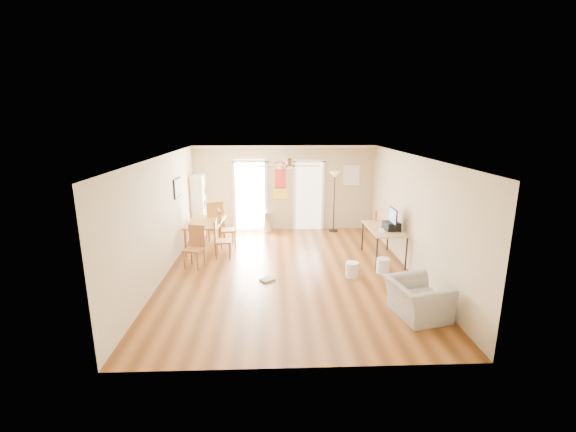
{
  "coord_description": "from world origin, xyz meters",
  "views": [
    {
      "loc": [
        -0.34,
        -8.16,
        3.35
      ],
      "look_at": [
        0.0,
        0.6,
        1.15
      ],
      "focal_mm": 24.02,
      "sensor_mm": 36.0,
      "label": 1
    }
  ],
  "objects_px": {
    "bookshelf": "(200,204)",
    "armchair": "(417,299)",
    "trash_can": "(268,222)",
    "computer_desk": "(383,244)",
    "dining_chair_right_a": "(227,228)",
    "dining_chair_right_b": "(223,239)",
    "wastebasket_a": "(352,270)",
    "dining_table": "(206,235)",
    "dining_chair_near": "(194,247)",
    "printer": "(391,226)",
    "dining_chair_far": "(214,220)",
    "torchiere_lamp": "(334,202)",
    "wastebasket_b": "(383,266)"
  },
  "relations": [
    {
      "from": "printer",
      "to": "wastebasket_a",
      "type": "bearing_deg",
      "value": -148.97
    },
    {
      "from": "computer_desk",
      "to": "wastebasket_a",
      "type": "height_order",
      "value": "computer_desk"
    },
    {
      "from": "dining_chair_right_b",
      "to": "computer_desk",
      "type": "distance_m",
      "value": 3.94
    },
    {
      "from": "bookshelf",
      "to": "dining_chair_far",
      "type": "xyz_separation_m",
      "value": [
        0.52,
        -0.67,
        -0.33
      ]
    },
    {
      "from": "dining_chair_far",
      "to": "torchiere_lamp",
      "type": "relative_size",
      "value": 0.61
    },
    {
      "from": "printer",
      "to": "dining_chair_right_a",
      "type": "bearing_deg",
      "value": 153.93
    },
    {
      "from": "bookshelf",
      "to": "computer_desk",
      "type": "distance_m",
      "value": 5.5
    },
    {
      "from": "dining_chair_right_a",
      "to": "wastebasket_a",
      "type": "distance_m",
      "value": 3.72
    },
    {
      "from": "dining_table",
      "to": "dining_chair_near",
      "type": "bearing_deg",
      "value": -91.77
    },
    {
      "from": "dining_chair_near",
      "to": "printer",
      "type": "bearing_deg",
      "value": 19.14
    },
    {
      "from": "dining_chair_right_b",
      "to": "torchiere_lamp",
      "type": "relative_size",
      "value": 0.51
    },
    {
      "from": "dining_chair_far",
      "to": "dining_chair_right_a",
      "type": "bearing_deg",
      "value": 103.78
    },
    {
      "from": "dining_table",
      "to": "dining_chair_right_a",
      "type": "height_order",
      "value": "dining_chair_right_a"
    },
    {
      "from": "torchiere_lamp",
      "to": "wastebasket_b",
      "type": "xyz_separation_m",
      "value": [
        0.6,
        -3.36,
        -0.76
      ]
    },
    {
      "from": "printer",
      "to": "wastebasket_a",
      "type": "height_order",
      "value": "printer"
    },
    {
      "from": "dining_chair_right_a",
      "to": "torchiere_lamp",
      "type": "bearing_deg",
      "value": -81.3
    },
    {
      "from": "bookshelf",
      "to": "trash_can",
      "type": "distance_m",
      "value": 2.12
    },
    {
      "from": "bookshelf",
      "to": "computer_desk",
      "type": "xyz_separation_m",
      "value": [
        4.87,
        -2.5,
        -0.49
      ]
    },
    {
      "from": "dining_chair_near",
      "to": "dining_chair_far",
      "type": "relative_size",
      "value": 0.86
    },
    {
      "from": "dining_table",
      "to": "dining_chair_right_b",
      "type": "height_order",
      "value": "dining_chair_right_b"
    },
    {
      "from": "computer_desk",
      "to": "dining_chair_right_b",
      "type": "bearing_deg",
      "value": 175.35
    },
    {
      "from": "dining_chair_right_a",
      "to": "torchiere_lamp",
      "type": "distance_m",
      "value": 3.41
    },
    {
      "from": "dining_chair_near",
      "to": "computer_desk",
      "type": "height_order",
      "value": "dining_chair_near"
    },
    {
      "from": "printer",
      "to": "wastebasket_b",
      "type": "bearing_deg",
      "value": -125.12
    },
    {
      "from": "dining_chair_right_a",
      "to": "wastebasket_b",
      "type": "relative_size",
      "value": 3.05
    },
    {
      "from": "dining_table",
      "to": "computer_desk",
      "type": "relative_size",
      "value": 0.96
    },
    {
      "from": "computer_desk",
      "to": "dining_chair_near",
      "type": "bearing_deg",
      "value": -175.97
    },
    {
      "from": "dining_chair_far",
      "to": "trash_can",
      "type": "bearing_deg",
      "value": -176.23
    },
    {
      "from": "printer",
      "to": "armchair",
      "type": "height_order",
      "value": "printer"
    },
    {
      "from": "dining_chair_far",
      "to": "dining_table",
      "type": "bearing_deg",
      "value": 61.61
    },
    {
      "from": "dining_chair_right_a",
      "to": "printer",
      "type": "height_order",
      "value": "dining_chair_right_a"
    },
    {
      "from": "dining_chair_right_a",
      "to": "dining_chair_right_b",
      "type": "relative_size",
      "value": 1.09
    },
    {
      "from": "torchiere_lamp",
      "to": "computer_desk",
      "type": "height_order",
      "value": "torchiere_lamp"
    },
    {
      "from": "dining_chair_near",
      "to": "dining_chair_far",
      "type": "distance_m",
      "value": 2.16
    },
    {
      "from": "dining_chair_near",
      "to": "trash_can",
      "type": "distance_m",
      "value": 3.27
    },
    {
      "from": "dining_table",
      "to": "dining_chair_right_a",
      "type": "bearing_deg",
      "value": 8.37
    },
    {
      "from": "wastebasket_a",
      "to": "dining_chair_far",
      "type": "bearing_deg",
      "value": 139.77
    },
    {
      "from": "dining_chair_right_b",
      "to": "dining_chair_near",
      "type": "xyz_separation_m",
      "value": [
        -0.59,
        -0.64,
        0.02
      ]
    },
    {
      "from": "dining_chair_right_a",
      "to": "computer_desk",
      "type": "height_order",
      "value": "dining_chair_right_a"
    },
    {
      "from": "dining_chair_right_b",
      "to": "wastebasket_b",
      "type": "distance_m",
      "value": 3.89
    },
    {
      "from": "bookshelf",
      "to": "armchair",
      "type": "relative_size",
      "value": 1.8
    },
    {
      "from": "computer_desk",
      "to": "armchair",
      "type": "xyz_separation_m",
      "value": [
        -0.17,
        -2.8,
        -0.08
      ]
    },
    {
      "from": "dining_chair_right_a",
      "to": "armchair",
      "type": "distance_m",
      "value": 5.47
    },
    {
      "from": "dining_chair_near",
      "to": "trash_can",
      "type": "height_order",
      "value": "dining_chair_near"
    },
    {
      "from": "dining_chair_right_a",
      "to": "dining_chair_near",
      "type": "xyz_separation_m",
      "value": [
        -0.59,
        -1.49,
        -0.03
      ]
    },
    {
      "from": "dining_chair_right_b",
      "to": "trash_can",
      "type": "height_order",
      "value": "dining_chair_right_b"
    },
    {
      "from": "trash_can",
      "to": "computer_desk",
      "type": "bearing_deg",
      "value": -41.28
    },
    {
      "from": "torchiere_lamp",
      "to": "armchair",
      "type": "xyz_separation_m",
      "value": [
        0.65,
        -5.33,
        -0.6
      ]
    },
    {
      "from": "trash_can",
      "to": "printer",
      "type": "bearing_deg",
      "value": -41.9
    },
    {
      "from": "torchiere_lamp",
      "to": "wastebasket_a",
      "type": "bearing_deg",
      "value": -92.2
    }
  ]
}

